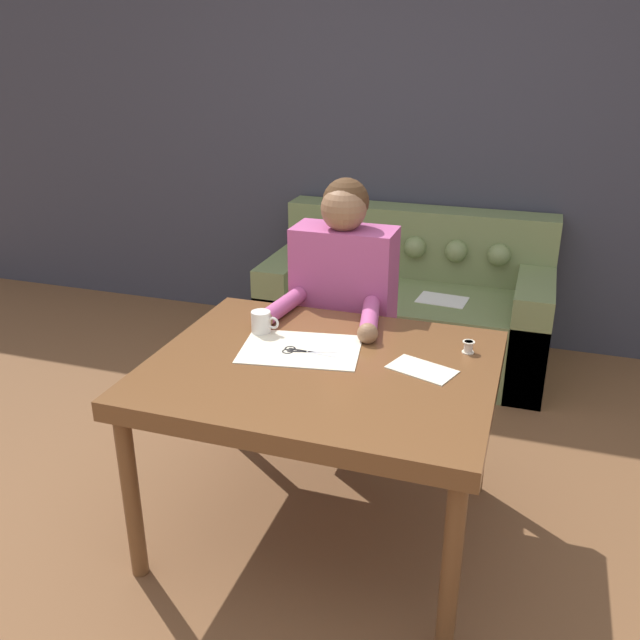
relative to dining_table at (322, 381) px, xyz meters
name	(u,v)px	position (x,y,z in m)	size (l,w,h in m)	color
ground_plane	(274,542)	(-0.15, -0.14, -0.65)	(16.00, 16.00, 0.00)	brown
wall_back	(407,128)	(-0.15, 2.09, 0.65)	(8.00, 0.06, 2.60)	#383842
dining_table	(322,381)	(0.00, 0.00, 0.00)	(1.22, 1.00, 0.73)	brown
couch	(408,308)	(-0.01, 1.67, -0.34)	(1.62, 0.82, 0.86)	olive
person	(343,317)	(-0.11, 0.65, -0.02)	(0.51, 0.61, 1.26)	#33281E
pattern_paper_main	(301,349)	(-0.11, 0.08, 0.07)	(0.48, 0.37, 0.00)	beige
pattern_paper_offcut	(422,369)	(0.35, 0.06, 0.07)	(0.26, 0.20, 0.00)	beige
scissors	(300,351)	(-0.11, 0.06, 0.07)	(0.21, 0.08, 0.01)	silver
mug	(262,322)	(-0.31, 0.18, 0.12)	(0.11, 0.08, 0.09)	silver
thread_spool	(468,347)	(0.48, 0.25, 0.09)	(0.04, 0.04, 0.05)	beige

